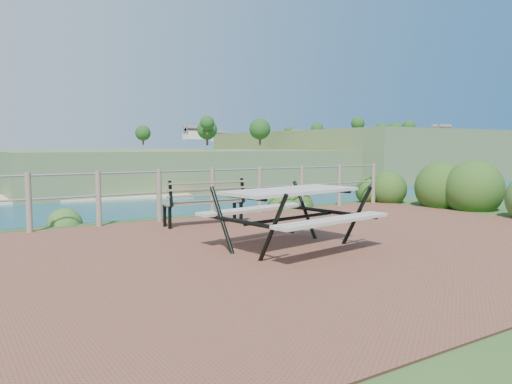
# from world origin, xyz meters

# --- Properties ---
(ground) EXTENTS (10.00, 7.00, 0.12)m
(ground) POSITION_xyz_m (0.00, 0.00, 0.00)
(ground) COLOR brown
(ground) RESTS_ON ground
(safety_railing) EXTENTS (9.40, 0.10, 1.00)m
(safety_railing) POSITION_xyz_m (0.00, 3.35, 0.57)
(safety_railing) COLOR #6B5B4C
(safety_railing) RESTS_ON ground
(distant_bay) EXTENTS (290.00, 232.36, 24.00)m
(distant_bay) POSITION_xyz_m (173.07, 202.61, -1.52)
(distant_bay) COLOR #4D6231
(distant_bay) RESTS_ON ground
(picnic_table) EXTENTS (2.08, 1.71, 0.84)m
(picnic_table) POSITION_xyz_m (-0.57, -0.08, 0.53)
(picnic_table) COLOR #A09B8F
(picnic_table) RESTS_ON ground
(park_bench) EXTENTS (1.53, 0.48, 0.85)m
(park_bench) POSITION_xyz_m (-0.63, 2.49, 0.56)
(park_bench) COLOR brown
(park_bench) RESTS_ON ground
(shrub_right_front) EXTENTS (1.35, 1.35, 1.92)m
(shrub_right_front) POSITION_xyz_m (5.53, 1.60, 0.00)
(shrub_right_front) COLOR #234715
(shrub_right_front) RESTS_ON ground
(shrub_right_edge) EXTENTS (1.00, 1.00, 1.43)m
(shrub_right_edge) POSITION_xyz_m (5.03, 3.37, 0.00)
(shrub_right_edge) COLOR #234715
(shrub_right_edge) RESTS_ON ground
(shrub_lip_west) EXTENTS (0.69, 0.69, 0.40)m
(shrub_lip_west) POSITION_xyz_m (-2.57, 4.01, 0.00)
(shrub_lip_west) COLOR #254B1C
(shrub_lip_west) RESTS_ON ground
(shrub_lip_east) EXTENTS (0.84, 0.84, 0.61)m
(shrub_lip_east) POSITION_xyz_m (2.35, 3.82, 0.00)
(shrub_lip_east) COLOR #234715
(shrub_lip_east) RESTS_ON ground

